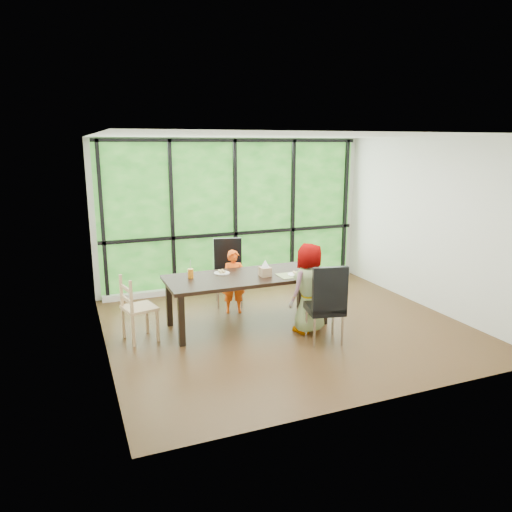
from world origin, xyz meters
name	(u,v)px	position (x,y,z in m)	size (l,w,h in m)	color
ground	(286,327)	(0.00, 0.00, 0.00)	(5.00, 5.00, 0.00)	black
back_wall	(234,214)	(0.00, 2.25, 1.35)	(5.00, 5.00, 0.00)	silver
foliage_backdrop	(235,214)	(0.00, 2.23, 1.35)	(4.80, 0.02, 2.65)	#174E15
window_mullions	(235,214)	(0.00, 2.19, 1.35)	(4.80, 0.06, 2.65)	black
window_sill	(237,284)	(0.00, 2.15, 0.05)	(4.80, 0.12, 0.10)	silver
dining_table	(247,300)	(-0.50, 0.29, 0.38)	(2.32, 0.98, 0.75)	black
chair_window_leather	(229,273)	(-0.45, 1.25, 0.54)	(0.46, 0.46, 1.08)	black
chair_interior_leather	(325,303)	(0.24, -0.66, 0.54)	(0.46, 0.46, 1.08)	black
chair_end_beech	(139,308)	(-2.03, 0.31, 0.45)	(0.42, 0.40, 0.90)	tan
child_toddler	(234,282)	(-0.50, 0.87, 0.50)	(0.36, 0.24, 1.00)	#F5500D
child_older	(307,288)	(0.19, -0.26, 0.64)	(0.62, 0.40, 1.27)	slate
placemat	(293,275)	(0.12, 0.05, 0.75)	(0.42, 0.31, 0.01)	tan
plate_far	(222,273)	(-0.80, 0.52, 0.76)	(0.23, 0.23, 0.01)	white
plate_near	(295,275)	(0.16, 0.05, 0.76)	(0.23, 0.23, 0.01)	white
orange_cup	(191,273)	(-1.28, 0.46, 0.81)	(0.08, 0.08, 0.13)	orange
green_cup	(315,271)	(0.44, -0.01, 0.80)	(0.07, 0.07, 0.11)	#57D135
tissue_box	(265,272)	(-0.27, 0.16, 0.81)	(0.15, 0.15, 0.13)	tan
crepe_rolls_far	(222,271)	(-0.80, 0.52, 0.78)	(0.10, 0.12, 0.04)	tan
crepe_rolls_near	(295,273)	(0.16, 0.05, 0.78)	(0.05, 0.12, 0.04)	tan
straw_white	(190,266)	(-1.28, 0.46, 0.92)	(0.01, 0.01, 0.20)	white
straw_pink	(315,264)	(0.44, -0.01, 0.90)	(0.01, 0.01, 0.20)	pink
tissue	(265,264)	(-0.27, 0.16, 0.93)	(0.12, 0.12, 0.11)	white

